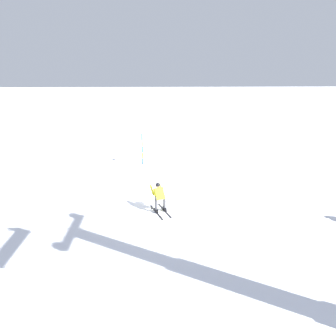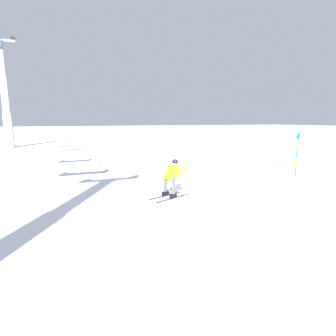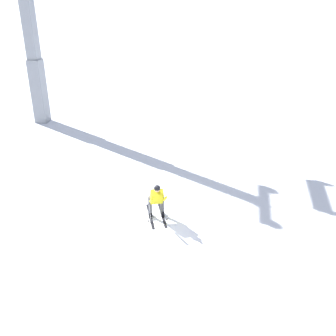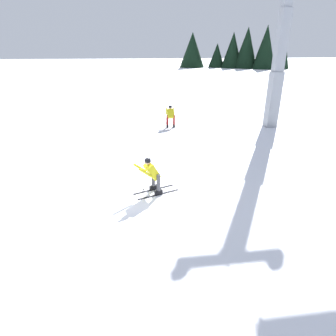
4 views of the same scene
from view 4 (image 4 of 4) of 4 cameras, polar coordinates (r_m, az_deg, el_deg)
ground_plane at (r=10.57m, az=-8.54°, el=-4.36°), size 260.00×260.00×0.00m
skier_carving_main at (r=9.91m, az=-3.28°, el=-1.06°), size 1.10×1.67×1.49m
lift_tower_near at (r=19.50m, az=21.52°, el=20.93°), size 0.68×2.80×10.88m
skier_distant_uphill at (r=18.69m, az=0.50°, el=10.55°), size 1.72×0.72×1.50m
tree_line_ridge at (r=76.87m, az=13.81°, el=22.11°), size 13.79×24.99×9.55m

